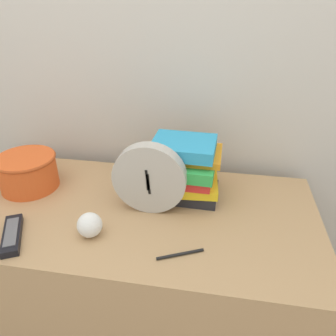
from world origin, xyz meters
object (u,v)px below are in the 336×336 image
crumpled_paper_ball (90,225)px  book_stack (184,169)px  desk_clock (149,179)px  pen (180,254)px  tv_remote (12,235)px  basket (27,171)px

crumpled_paper_ball → book_stack: bearing=47.3°
desk_clock → pen: (0.12, -0.18, -0.11)m
tv_remote → crumpled_paper_ball: size_ratio=2.38×
basket → tv_remote: 0.27m
desk_clock → pen: 0.24m
tv_remote → pen: size_ratio=1.40×
desk_clock → book_stack: bearing=48.6°
crumpled_paper_ball → basket: bearing=145.6°
desk_clock → basket: (-0.43, 0.06, -0.05)m
desk_clock → basket: 0.44m
tv_remote → basket: bearing=109.6°
book_stack → tv_remote: 0.53m
basket → pen: bearing=-23.5°
desk_clock → crumpled_paper_ball: bearing=-133.5°
basket → crumpled_paper_ball: bearing=-34.4°
desk_clock → basket: bearing=172.2°
desk_clock → tv_remote: desk_clock is taller
pen → book_stack: bearing=96.0°
book_stack → crumpled_paper_ball: 0.34m
basket → pen: size_ratio=1.68×
desk_clock → basket: size_ratio=1.11×
desk_clock → crumpled_paper_ball: (-0.14, -0.14, -0.08)m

